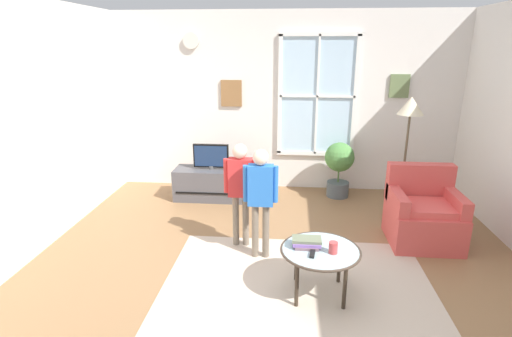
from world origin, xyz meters
TOP-DOWN VIEW (x-y plane):
  - ground_plane at (0.00, 0.00)m, footprint 5.85×6.06m
  - back_wall at (0.02, 2.79)m, footprint 5.25×0.17m
  - area_rug at (0.21, -0.04)m, footprint 2.57×1.83m
  - tv_stand at (-1.04, 2.11)m, footprint 1.09×0.45m
  - television at (-1.04, 2.11)m, footprint 0.52×0.08m
  - armchair at (1.67, 1.00)m, footprint 0.76×0.74m
  - coffee_table at (0.41, -0.17)m, footprint 0.73×0.73m
  - book_stack at (0.28, -0.12)m, footprint 0.26×0.19m
  - cup at (0.51, -0.22)m, footprint 0.08×0.08m
  - remote_near_books at (0.33, -0.27)m, footprint 0.06×0.14m
  - person_red_shirt at (-0.43, 0.71)m, footprint 0.36×0.16m
  - person_blue_shirt at (-0.18, 0.46)m, footprint 0.36×0.16m
  - potted_plant_by_window at (0.85, 2.38)m, footprint 0.44×0.44m
  - floor_lamp at (1.58, 1.65)m, footprint 0.32×0.32m

SIDE VIEW (x-z plane):
  - ground_plane at x=0.00m, z-range -0.02..0.00m
  - area_rug at x=0.21m, z-range 0.00..0.01m
  - tv_stand at x=-1.04m, z-range 0.00..0.46m
  - armchair at x=1.67m, z-range -0.11..0.76m
  - coffee_table at x=0.41m, z-range 0.20..0.66m
  - remote_near_books at x=0.33m, z-range 0.46..0.48m
  - book_stack at x=0.28m, z-range 0.46..0.54m
  - potted_plant_by_window at x=0.85m, z-range 0.08..0.92m
  - cup at x=0.51m, z-range 0.46..0.56m
  - television at x=-1.04m, z-range 0.47..0.85m
  - person_red_shirt at x=-0.43m, z-range 0.15..1.35m
  - person_blue_shirt at x=-0.18m, z-range 0.15..1.36m
  - floor_lamp at x=1.58m, z-range 0.54..2.14m
  - back_wall at x=0.02m, z-range 0.01..2.72m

